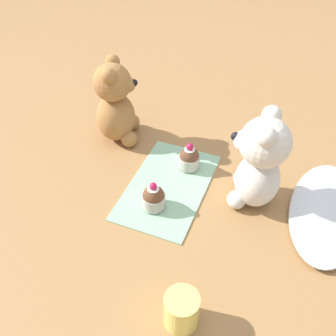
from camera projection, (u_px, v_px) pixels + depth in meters
ground_plane at (168, 187)px, 0.85m from camera, size 4.00×4.00×0.00m
knitted_placemat at (168, 186)px, 0.85m from camera, size 0.27×0.16×0.01m
tulle_cloth at (326, 211)px, 0.79m from camera, size 0.29×0.14×0.02m
teddy_bear_cream at (259, 162)px, 0.76m from camera, size 0.11×0.11×0.21m
teddy_bear_tan at (116, 105)px, 0.92m from camera, size 0.13×0.12×0.20m
cupcake_near_cream_bear at (189, 158)px, 0.88m from camera, size 0.05×0.05×0.07m
cupcake_near_tan_bear at (154, 198)px, 0.79m from camera, size 0.05×0.05×0.06m
juice_glass at (182, 310)px, 0.61m from camera, size 0.06×0.06×0.07m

